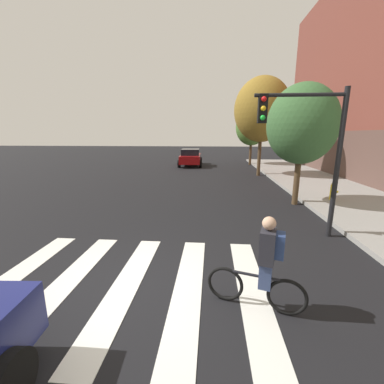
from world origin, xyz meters
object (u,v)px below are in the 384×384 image
street_tree_near (302,125)px  traffic_light_near (310,138)px  sedan_mid (191,157)px  street_tree_far (252,127)px  street_tree_mid (262,110)px  fire_hydrant (333,191)px  cyclist (264,265)px

street_tree_near → traffic_light_near: bearing=-105.0°
sedan_mid → street_tree_far: bearing=11.1°
street_tree_near → street_tree_mid: (-0.18, 7.79, 1.29)m
street_tree_mid → street_tree_far: (0.35, 6.66, -1.00)m
street_tree_far → sedan_mid: bearing=-168.9°
fire_hydrant → street_tree_far: size_ratio=0.14×
cyclist → street_tree_far: (2.90, 21.35, 2.81)m
traffic_light_near → street_tree_mid: size_ratio=0.61×
traffic_light_near → fire_hydrant: bearing=55.5°
street_tree_mid → street_tree_far: 6.74m
traffic_light_near → sedan_mid: bearing=105.8°
street_tree_near → street_tree_mid: 7.90m
fire_hydrant → street_tree_mid: street_tree_mid is taller
sedan_mid → fire_hydrant: sedan_mid is taller
sedan_mid → street_tree_far: (5.86, 1.15, 2.82)m
cyclist → street_tree_far: street_tree_far is taller
sedan_mid → traffic_light_near: bearing=-74.2°
sedan_mid → street_tree_near: bearing=-66.8°
sedan_mid → traffic_light_near: (4.74, -16.81, 2.03)m
fire_hydrant → street_tree_mid: size_ratio=0.11×
traffic_light_near → street_tree_far: bearing=86.5°
street_tree_mid → street_tree_far: size_ratio=1.27×
cyclist → traffic_light_near: 4.33m
fire_hydrant → street_tree_near: size_ratio=0.16×
street_tree_near → street_tree_mid: street_tree_mid is taller
cyclist → street_tree_far: 21.73m
fire_hydrant → street_tree_mid: bearing=104.3°
cyclist → fire_hydrant: bearing=58.5°
street_tree_near → sedan_mid: bearing=113.2°
sedan_mid → traffic_light_near: size_ratio=1.12×
street_tree_far → traffic_light_near: bearing=-93.5°
cyclist → street_tree_mid: bearing=80.2°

